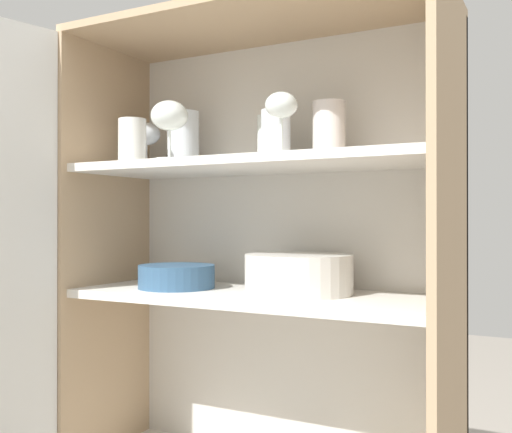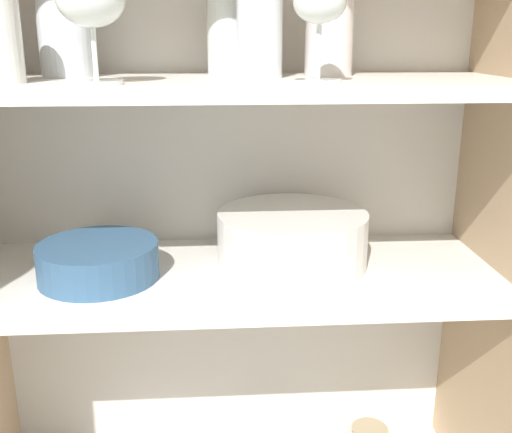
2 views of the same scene
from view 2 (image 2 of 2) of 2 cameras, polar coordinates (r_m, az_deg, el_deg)
The scene contains 12 objects.
cupboard_back_panel at distance 1.16m, azimuth -2.52°, elevation -5.23°, with size 0.89×0.02×1.38m, color silver.
cupboard_side_right at distance 1.11m, azimuth 21.27°, elevation -7.60°, with size 0.02×0.36×1.38m, color tan.
shelf_board_middle at distance 0.98m, azimuth -2.31°, elevation -5.75°, with size 0.86×0.32×0.02m, color silver.
shelf_board_upper at distance 0.91m, azimuth -2.54°, elevation 12.31°, with size 0.86×0.32×0.02m, color silver.
tumbler_glass_1 at distance 1.00m, azimuth -17.70°, elevation 16.75°, with size 0.08×0.08×0.15m.
tumbler_glass_2 at distance 0.99m, azimuth -2.90°, elevation 16.69°, with size 0.06×0.06×0.12m.
tumbler_glass_3 at distance 0.99m, azimuth 6.99°, elevation 17.07°, with size 0.08×0.08×0.13m.
tumbler_glass_4 at distance 0.93m, azimuth 0.34°, elevation 16.67°, with size 0.07×0.07×0.12m.
wine_glass_0 at distance 0.82m, azimuth 6.08°, elevation 19.02°, with size 0.07×0.07×0.13m.
wine_glass_1 at distance 0.83m, azimuth -15.45°, elevation 18.94°, with size 0.09×0.09×0.14m.
plate_stack_white at distance 0.99m, azimuth 3.47°, elevation -2.10°, with size 0.25×0.25×0.09m.
mixing_bowl_large at distance 0.97m, azimuth -14.80°, elevation -3.96°, with size 0.19×0.19×0.06m.
Camera 2 is at (-0.02, -0.74, 1.13)m, focal length 42.00 mm.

